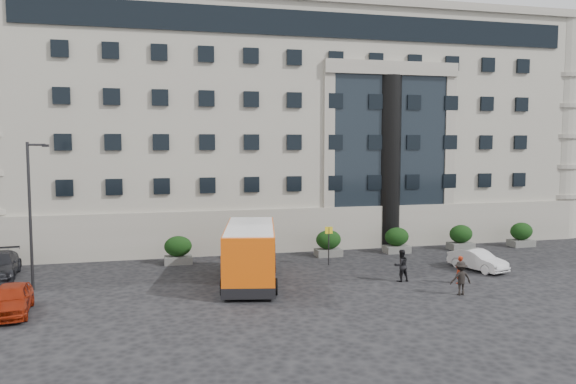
{
  "coord_description": "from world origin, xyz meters",
  "views": [
    {
      "loc": [
        -5.79,
        -29.3,
        7.94
      ],
      "look_at": [
        2.34,
        3.31,
        5.0
      ],
      "focal_mm": 35.0,
      "sensor_mm": 36.0,
      "label": 1
    }
  ],
  "objects_px": {
    "pedestrian_a": "(460,270)",
    "white_taxi": "(478,260)",
    "red_truck": "(69,224)",
    "parked_car_a": "(11,299)",
    "hedge_e": "(461,237)",
    "pedestrian_c": "(461,278)",
    "hedge_a": "(178,250)",
    "minibus": "(250,252)",
    "street_lamp": "(31,210)",
    "hedge_c": "(328,243)",
    "hedge_b": "(256,246)",
    "hedge_f": "(521,234)",
    "hedge_d": "(397,240)",
    "pedestrian_b": "(401,265)",
    "bus_stop_sign": "(329,239)"
  },
  "relations": [
    {
      "from": "pedestrian_a",
      "to": "white_taxi",
      "type": "bearing_deg",
      "value": -160.16
    },
    {
      "from": "red_truck",
      "to": "parked_car_a",
      "type": "relative_size",
      "value": 1.44
    },
    {
      "from": "hedge_e",
      "to": "parked_car_a",
      "type": "distance_m",
      "value": 30.35
    },
    {
      "from": "pedestrian_c",
      "to": "hedge_a",
      "type": "bearing_deg",
      "value": -37.19
    },
    {
      "from": "minibus",
      "to": "street_lamp",
      "type": "bearing_deg",
      "value": -175.55
    },
    {
      "from": "hedge_c",
      "to": "red_truck",
      "type": "xyz_separation_m",
      "value": [
        -18.35,
        9.27,
        0.66
      ]
    },
    {
      "from": "hedge_e",
      "to": "minibus",
      "type": "relative_size",
      "value": 0.22
    },
    {
      "from": "street_lamp",
      "to": "hedge_b",
      "type": "bearing_deg",
      "value": 20.07
    },
    {
      "from": "hedge_b",
      "to": "white_taxi",
      "type": "height_order",
      "value": "hedge_b"
    },
    {
      "from": "hedge_f",
      "to": "pedestrian_c",
      "type": "distance_m",
      "value": 16.51
    },
    {
      "from": "street_lamp",
      "to": "red_truck",
      "type": "xyz_separation_m",
      "value": [
        -0.01,
        14.07,
        -2.78
      ]
    },
    {
      "from": "street_lamp",
      "to": "pedestrian_a",
      "type": "height_order",
      "value": "street_lamp"
    },
    {
      "from": "hedge_f",
      "to": "pedestrian_c",
      "type": "bearing_deg",
      "value": -136.75
    },
    {
      "from": "parked_car_a",
      "to": "hedge_f",
      "type": "bearing_deg",
      "value": 10.85
    },
    {
      "from": "parked_car_a",
      "to": "street_lamp",
      "type": "bearing_deg",
      "value": 83.67
    },
    {
      "from": "hedge_b",
      "to": "pedestrian_a",
      "type": "height_order",
      "value": "hedge_b"
    },
    {
      "from": "red_truck",
      "to": "hedge_c",
      "type": "bearing_deg",
      "value": -19.84
    },
    {
      "from": "parked_car_a",
      "to": "pedestrian_a",
      "type": "bearing_deg",
      "value": -4.05
    },
    {
      "from": "hedge_d",
      "to": "hedge_e",
      "type": "xyz_separation_m",
      "value": [
        5.2,
        0.0,
        0.0
      ]
    },
    {
      "from": "hedge_e",
      "to": "red_truck",
      "type": "bearing_deg",
      "value": 162.13
    },
    {
      "from": "red_truck",
      "to": "parked_car_a",
      "type": "xyz_separation_m",
      "value": [
        -0.14,
        -18.56,
        -0.87
      ]
    },
    {
      "from": "minibus",
      "to": "hedge_e",
      "type": "bearing_deg",
      "value": 31.69
    },
    {
      "from": "hedge_c",
      "to": "pedestrian_c",
      "type": "xyz_separation_m",
      "value": [
        3.58,
        -11.31,
        -0.04
      ]
    },
    {
      "from": "hedge_f",
      "to": "pedestrian_a",
      "type": "bearing_deg",
      "value": -139.73
    },
    {
      "from": "minibus",
      "to": "white_taxi",
      "type": "bearing_deg",
      "value": 10.92
    },
    {
      "from": "red_truck",
      "to": "pedestrian_c",
      "type": "distance_m",
      "value": 30.08
    },
    {
      "from": "white_taxi",
      "to": "pedestrian_a",
      "type": "xyz_separation_m",
      "value": [
        -2.9,
        -2.72,
        0.15
      ]
    },
    {
      "from": "hedge_c",
      "to": "street_lamp",
      "type": "bearing_deg",
      "value": -165.33
    },
    {
      "from": "hedge_f",
      "to": "white_taxi",
      "type": "height_order",
      "value": "hedge_f"
    },
    {
      "from": "hedge_b",
      "to": "street_lamp",
      "type": "xyz_separation_m",
      "value": [
        -13.14,
        -4.8,
        3.44
      ]
    },
    {
      "from": "pedestrian_a",
      "to": "pedestrian_b",
      "type": "relative_size",
      "value": 0.85
    },
    {
      "from": "bus_stop_sign",
      "to": "white_taxi",
      "type": "distance_m",
      "value": 9.4
    },
    {
      "from": "street_lamp",
      "to": "minibus",
      "type": "relative_size",
      "value": 0.97
    },
    {
      "from": "red_truck",
      "to": "pedestrian_a",
      "type": "height_order",
      "value": "red_truck"
    },
    {
      "from": "hedge_a",
      "to": "parked_car_a",
      "type": "bearing_deg",
      "value": -131.04
    },
    {
      "from": "hedge_c",
      "to": "parked_car_a",
      "type": "relative_size",
      "value": 0.44
    },
    {
      "from": "hedge_b",
      "to": "street_lamp",
      "type": "relative_size",
      "value": 0.23
    },
    {
      "from": "hedge_d",
      "to": "bus_stop_sign",
      "type": "height_order",
      "value": "bus_stop_sign"
    },
    {
      "from": "bus_stop_sign",
      "to": "hedge_d",
      "type": "bearing_deg",
      "value": 24.66
    },
    {
      "from": "minibus",
      "to": "pedestrian_b",
      "type": "distance_m",
      "value": 8.71
    },
    {
      "from": "minibus",
      "to": "white_taxi",
      "type": "xyz_separation_m",
      "value": [
        14.41,
        -0.17,
        -1.17
      ]
    },
    {
      "from": "hedge_c",
      "to": "white_taxi",
      "type": "xyz_separation_m",
      "value": [
        7.7,
        -6.43,
        -0.29
      ]
    },
    {
      "from": "street_lamp",
      "to": "pedestrian_c",
      "type": "distance_m",
      "value": 23.12
    },
    {
      "from": "hedge_b",
      "to": "hedge_a",
      "type": "bearing_deg",
      "value": 180.0
    },
    {
      "from": "hedge_e",
      "to": "pedestrian_c",
      "type": "distance_m",
      "value": 13.21
    },
    {
      "from": "street_lamp",
      "to": "white_taxi",
      "type": "bearing_deg",
      "value": -3.58
    },
    {
      "from": "pedestrian_c",
      "to": "hedge_d",
      "type": "bearing_deg",
      "value": -96.38
    },
    {
      "from": "hedge_e",
      "to": "hedge_b",
      "type": "bearing_deg",
      "value": 180.0
    },
    {
      "from": "hedge_a",
      "to": "pedestrian_b",
      "type": "relative_size",
      "value": 0.99
    },
    {
      "from": "hedge_f",
      "to": "street_lamp",
      "type": "height_order",
      "value": "street_lamp"
    }
  ]
}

